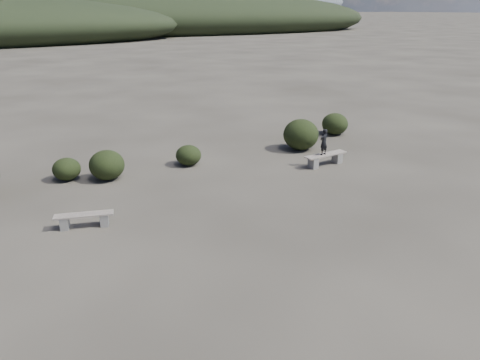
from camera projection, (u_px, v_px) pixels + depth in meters
ground at (321, 265)px, 11.19m from camera, size 1200.00×1200.00×0.00m
bench_left at (84, 219)px, 13.07m from camera, size 1.64×0.74×0.40m
bench_right at (325, 158)px, 18.22m from camera, size 1.88×0.53×0.46m
seated_person at (324, 142)px, 17.91m from camera, size 0.42×0.33×1.02m
shrub_a at (67, 169)px, 16.65m from camera, size 0.98×0.98×0.80m
shrub_b at (107, 165)px, 16.66m from camera, size 1.25×1.25×1.07m
shrub_c at (188, 155)px, 18.24m from camera, size 0.99×0.99×0.79m
shrub_d at (301, 135)px, 20.16m from camera, size 1.52×1.52×1.33m
shrub_e at (335, 124)px, 22.63m from camera, size 1.25×1.25×1.04m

